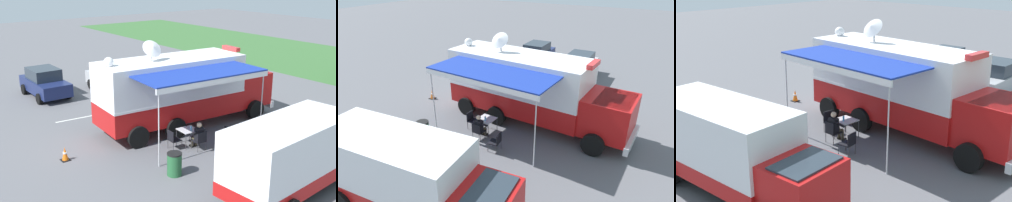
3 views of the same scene
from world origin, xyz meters
The scene contains 14 objects.
ground_plane centered at (0.00, 0.00, 0.00)m, with size 100.00×100.00×0.00m, color #5B5B60.
lot_stripe centered at (-3.97, -1.90, 0.00)m, with size 0.12×4.80×0.01m, color silver.
command_truck centered at (0.08, 0.74, 1.94)m, with size 5.22×9.63×4.53m.
folding_table centered at (2.14, -0.64, 0.67)m, with size 0.85×0.85×0.73m.
water_bottle centered at (2.29, -0.60, 0.83)m, with size 0.07×0.07×0.22m.
folding_chair_at_table centered at (2.94, -0.60, 0.51)m, with size 0.51×0.51×0.87m.
folding_chair_beside_table centered at (2.15, -1.49, 0.51)m, with size 0.51×0.51×0.87m.
folding_chair_spare_by_truck centered at (3.29, 0.62, 0.51)m, with size 0.53×0.53×0.87m.
seated_responder centered at (2.75, -0.59, 0.65)m, with size 0.68×0.58×1.25m.
trash_bin centered at (4.10, -2.89, 0.46)m, with size 0.57×0.57×0.91m.
traffic_cone centered at (0.42, -5.71, 0.28)m, with size 0.36×0.36×0.58m.
support_truck centered at (7.55, -0.13, 1.39)m, with size 2.77×6.95×2.70m.
car_behind_truck centered at (-7.70, 1.03, 0.88)m, with size 4.20×2.02×1.76m.
car_far_corner centered at (-9.02, -2.94, 0.88)m, with size 4.21×2.05×1.76m.
Camera 2 is at (12.49, 6.24, 7.45)m, focal length 31.10 mm.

